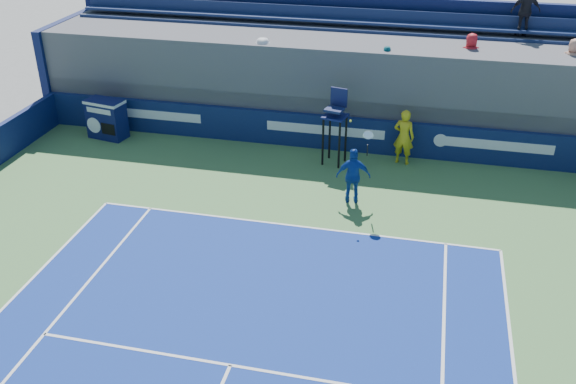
% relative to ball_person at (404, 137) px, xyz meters
% --- Properties ---
extents(ball_person, '(0.73, 0.55, 1.83)m').
position_rel_ball_person_xyz_m(ball_person, '(0.00, 0.00, 0.00)').
color(ball_person, gold).
rests_on(ball_person, apron).
extents(back_hoarding, '(20.40, 0.21, 1.20)m').
position_rel_ball_person_xyz_m(back_hoarding, '(-2.63, 0.57, -0.33)').
color(back_hoarding, '#0C1A48').
rests_on(back_hoarding, ground).
extents(match_clock, '(1.43, 0.95, 1.40)m').
position_rel_ball_person_xyz_m(match_clock, '(-10.26, -0.22, -0.19)').
color(match_clock, '#0E1548').
rests_on(match_clock, ground).
extents(umpire_chair, '(0.84, 0.84, 2.48)m').
position_rel_ball_person_xyz_m(umpire_chair, '(-2.15, -0.47, 0.60)').
color(umpire_chair, black).
rests_on(umpire_chair, ground).
extents(tennis_player, '(1.02, 0.54, 2.57)m').
position_rel_ball_person_xyz_m(tennis_player, '(-1.21, -2.94, -0.08)').
color(tennis_player, '#123A98').
rests_on(tennis_player, apron).
extents(stadium_seating, '(21.00, 4.05, 5.09)m').
position_rel_ball_person_xyz_m(stadium_seating, '(-2.62, 2.62, 0.91)').
color(stadium_seating, '#515156').
rests_on(stadium_seating, ground).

